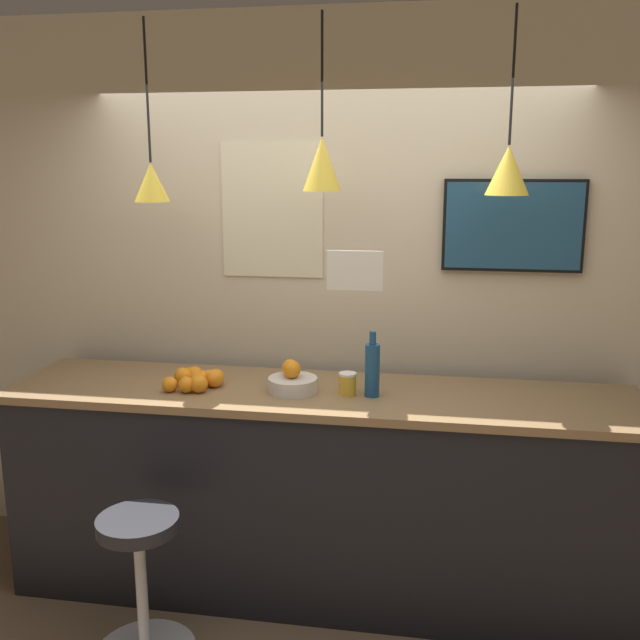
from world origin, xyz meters
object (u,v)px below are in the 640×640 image
at_px(fruit_bowl, 292,380).
at_px(juice_bottle, 372,369).
at_px(mounted_tv, 513,226).
at_px(spread_jar, 348,384).
at_px(bar_stool, 141,570).

xyz_separation_m(fruit_bowl, juice_bottle, (0.39, -0.01, 0.08)).
relative_size(fruit_bowl, juice_bottle, 0.75).
bearing_deg(mounted_tv, spread_jar, -149.79).
bearing_deg(mounted_tv, fruit_bowl, -157.01).
relative_size(bar_stool, fruit_bowl, 2.80).
relative_size(spread_jar, mounted_tv, 0.16).
xyz_separation_m(bar_stool, juice_bottle, (0.94, 0.59, 0.78)).
distance_m(bar_stool, spread_jar, 1.23).
bearing_deg(mounted_tv, bar_stool, -146.90).
relative_size(bar_stool, spread_jar, 6.16).
bearing_deg(fruit_bowl, spread_jar, -1.33).
bearing_deg(fruit_bowl, juice_bottle, -0.93).
bearing_deg(spread_jar, juice_bottle, 0.00).
bearing_deg(juice_bottle, fruit_bowl, 179.07).
bearing_deg(juice_bottle, bar_stool, -147.88).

